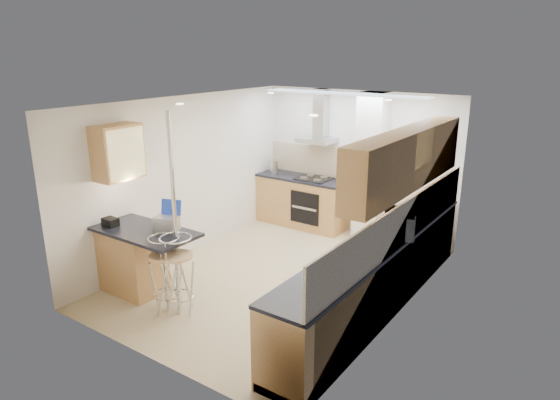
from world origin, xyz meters
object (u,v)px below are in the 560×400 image
Objects in this scene: laptop at (167,224)px; bread_bin at (335,265)px; microwave at (399,224)px; bar_stool_near at (166,274)px; bar_stool_end at (178,275)px.

laptop is 0.81× the size of bread_bin.
bar_stool_near is (-2.24, -1.86, -0.58)m from microwave.
laptop is at bearing -173.81° from bread_bin.
laptop is 0.64m from bar_stool_near.
bar_stool_near is at bearing -68.95° from laptop.
laptop is 2.36m from bread_bin.
microwave is 2.97m from bar_stool_near.
bar_stool_end reaches higher than bar_stool_near.
laptop reaches higher than bread_bin.
bar_stool_end is at bearing -166.61° from bread_bin.
microwave is at bearing 87.93° from bread_bin.
bread_bin is at bearing 30.27° from bar_stool_near.
microwave is 1.45m from bread_bin.
microwave reaches higher than bread_bin.
bar_stool_end is 2.06m from bread_bin.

